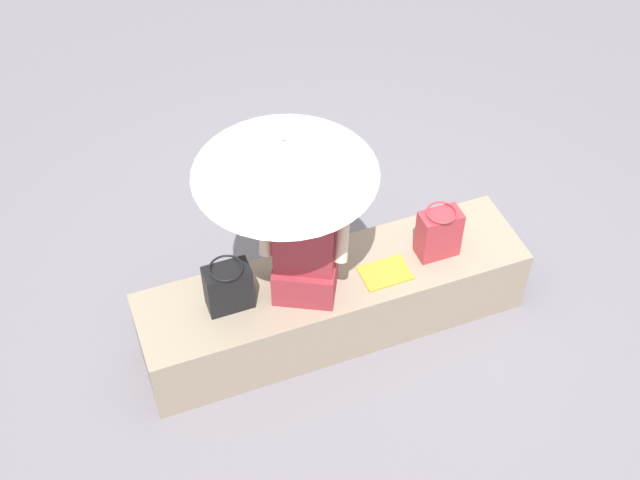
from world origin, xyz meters
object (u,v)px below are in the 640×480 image
(person_seated, at_px, (305,242))
(tote_bag_canvas, at_px, (228,287))
(handbag_black, at_px, (439,233))
(parasol, at_px, (285,157))
(magazine, at_px, (385,273))

(person_seated, distance_m, tote_bag_canvas, 0.49)
(tote_bag_canvas, bearing_deg, person_seated, -6.11)
(person_seated, relative_size, tote_bag_canvas, 2.91)
(person_seated, distance_m, handbag_black, 0.84)
(parasol, height_order, handbag_black, parasol)
(parasol, relative_size, magazine, 3.90)
(handbag_black, bearing_deg, magazine, -172.01)
(tote_bag_canvas, xyz_separation_m, magazine, (0.89, -0.10, -0.14))
(parasol, height_order, magazine, parasol)
(handbag_black, xyz_separation_m, tote_bag_canvas, (-1.24, 0.05, -0.01))
(parasol, bearing_deg, tote_bag_canvas, -177.56)
(person_seated, bearing_deg, magazine, -6.21)
(handbag_black, relative_size, magazine, 1.19)
(handbag_black, xyz_separation_m, magazine, (-0.35, -0.05, -0.16))
(person_seated, height_order, tote_bag_canvas, person_seated)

